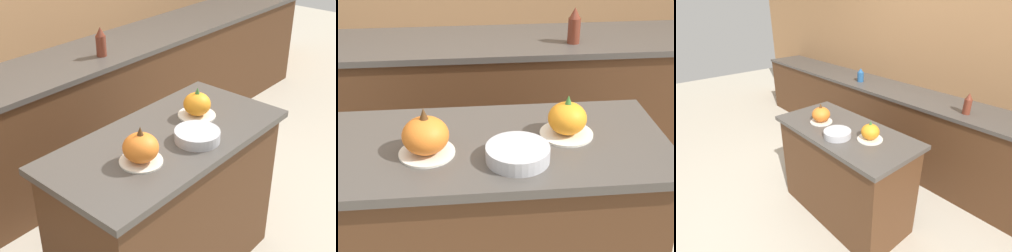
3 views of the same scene
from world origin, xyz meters
The scene contains 9 objects.
ground_plane centered at (0.00, 0.00, 0.00)m, with size 12.00×12.00×0.00m, color #BCB29E.
wall_back centered at (0.00, 1.49, 1.25)m, with size 8.00×0.06×2.50m.
kitchen_island centered at (0.00, 0.00, 0.45)m, with size 1.26×0.61×0.89m.
back_counter centered at (0.00, 1.16, 0.45)m, with size 6.00×0.60×0.90m.
pumpkin_cake_left centered at (-0.25, -0.06, 0.95)m, with size 0.20×0.20×0.18m.
pumpkin_cake_right centered at (0.26, 0.03, 0.95)m, with size 0.20×0.20×0.16m.
bottle_tall centered at (0.52, 1.05, 1.00)m, with size 0.07×0.07×0.20m.
bottle_short centered at (-0.90, 1.08, 0.98)m, with size 0.08×0.08×0.17m.
mixing_bowl centered at (0.06, -0.13, 0.91)m, with size 0.22×0.22×0.05m.
Camera 3 is at (1.47, -1.29, 1.86)m, focal length 28.00 mm.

